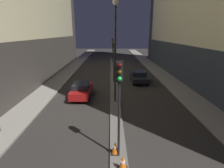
{
  "coord_description": "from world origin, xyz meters",
  "views": [
    {
      "loc": [
        -0.4,
        -3.71,
        6.15
      ],
      "look_at": [
        -0.24,
        15.35,
        0.5
      ],
      "focal_mm": 28.0,
      "sensor_mm": 36.0,
      "label": 1
    }
  ],
  "objects_px": {
    "street_lamp": "(115,38)",
    "traffic_light_mid": "(114,54)",
    "traffic_light_far": "(112,45)",
    "car_right_lane": "(139,77)",
    "traffic_cone_far": "(115,148)",
    "car_left_lane": "(82,90)",
    "traffic_cone_near": "(123,163)",
    "traffic_light_near": "(119,90)"
  },
  "relations": [
    {
      "from": "street_lamp",
      "to": "traffic_light_mid",
      "type": "bearing_deg",
      "value": 90.0
    },
    {
      "from": "traffic_light_far",
      "to": "car_right_lane",
      "type": "xyz_separation_m",
      "value": [
        3.24,
        -14.89,
        -2.94
      ]
    },
    {
      "from": "street_lamp",
      "to": "car_right_lane",
      "type": "xyz_separation_m",
      "value": [
        3.24,
        6.72,
        -4.96
      ]
    },
    {
      "from": "traffic_cone_far",
      "to": "car_left_lane",
      "type": "xyz_separation_m",
      "value": [
        -3.06,
        8.59,
        0.32
      ]
    },
    {
      "from": "traffic_light_far",
      "to": "street_lamp",
      "type": "height_order",
      "value": "street_lamp"
    },
    {
      "from": "car_right_lane",
      "to": "traffic_light_far",
      "type": "bearing_deg",
      "value": 102.27
    },
    {
      "from": "street_lamp",
      "to": "traffic_cone_near",
      "type": "relative_size",
      "value": 11.13
    },
    {
      "from": "traffic_light_near",
      "to": "street_lamp",
      "type": "relative_size",
      "value": 0.57
    },
    {
      "from": "traffic_cone_near",
      "to": "traffic_cone_far",
      "type": "relative_size",
      "value": 1.14
    },
    {
      "from": "traffic_cone_far",
      "to": "traffic_light_far",
      "type": "bearing_deg",
      "value": 89.65
    },
    {
      "from": "traffic_light_near",
      "to": "car_left_lane",
      "type": "distance_m",
      "value": 9.77
    },
    {
      "from": "traffic_light_far",
      "to": "traffic_cone_near",
      "type": "bearing_deg",
      "value": -89.72
    },
    {
      "from": "traffic_cone_near",
      "to": "car_left_lane",
      "type": "distance_m",
      "value": 10.32
    },
    {
      "from": "traffic_light_far",
      "to": "car_right_lane",
      "type": "distance_m",
      "value": 15.52
    },
    {
      "from": "traffic_light_near",
      "to": "traffic_cone_far",
      "type": "distance_m",
      "value": 3.22
    },
    {
      "from": "traffic_light_near",
      "to": "traffic_light_mid",
      "type": "height_order",
      "value": "same"
    },
    {
      "from": "traffic_cone_far",
      "to": "car_right_lane",
      "type": "height_order",
      "value": "car_right_lane"
    },
    {
      "from": "traffic_cone_far",
      "to": "car_right_lane",
      "type": "distance_m",
      "value": 14.31
    },
    {
      "from": "traffic_light_mid",
      "to": "street_lamp",
      "type": "relative_size",
      "value": 0.57
    },
    {
      "from": "traffic_light_far",
      "to": "traffic_cone_far",
      "type": "bearing_deg",
      "value": -90.35
    },
    {
      "from": "traffic_cone_near",
      "to": "car_left_lane",
      "type": "height_order",
      "value": "car_left_lane"
    },
    {
      "from": "street_lamp",
      "to": "traffic_cone_near",
      "type": "xyz_separation_m",
      "value": [
        0.15,
        -8.32,
        -5.18
      ]
    },
    {
      "from": "street_lamp",
      "to": "car_right_lane",
      "type": "bearing_deg",
      "value": 64.28
    },
    {
      "from": "street_lamp",
      "to": "car_left_lane",
      "type": "bearing_deg",
      "value": 156.32
    },
    {
      "from": "traffic_light_far",
      "to": "traffic_cone_near",
      "type": "height_order",
      "value": "traffic_light_far"
    },
    {
      "from": "traffic_light_far",
      "to": "car_right_lane",
      "type": "height_order",
      "value": "traffic_light_far"
    },
    {
      "from": "traffic_light_mid",
      "to": "car_left_lane",
      "type": "distance_m",
      "value": 6.73
    },
    {
      "from": "traffic_light_near",
      "to": "street_lamp",
      "type": "xyz_separation_m",
      "value": [
        0.0,
        7.33,
        2.02
      ]
    },
    {
      "from": "traffic_light_mid",
      "to": "traffic_light_near",
      "type": "bearing_deg",
      "value": -90.0
    },
    {
      "from": "street_lamp",
      "to": "traffic_cone_near",
      "type": "bearing_deg",
      "value": -88.99
    },
    {
      "from": "traffic_light_near",
      "to": "car_left_lane",
      "type": "bearing_deg",
      "value": 110.32
    },
    {
      "from": "traffic_light_near",
      "to": "traffic_cone_near",
      "type": "xyz_separation_m",
      "value": [
        0.15,
        -0.99,
        -3.16
      ]
    },
    {
      "from": "traffic_light_near",
      "to": "street_lamp",
      "type": "distance_m",
      "value": 7.6
    },
    {
      "from": "traffic_light_mid",
      "to": "traffic_light_far",
      "type": "relative_size",
      "value": 1.0
    },
    {
      "from": "traffic_cone_near",
      "to": "car_left_lane",
      "type": "bearing_deg",
      "value": 109.16
    },
    {
      "from": "traffic_cone_near",
      "to": "traffic_light_mid",
      "type": "bearing_deg",
      "value": 90.56
    },
    {
      "from": "car_right_lane",
      "to": "traffic_light_near",
      "type": "bearing_deg",
      "value": -102.98
    },
    {
      "from": "traffic_cone_far",
      "to": "car_left_lane",
      "type": "bearing_deg",
      "value": 109.62
    },
    {
      "from": "traffic_light_mid",
      "to": "street_lamp",
      "type": "xyz_separation_m",
      "value": [
        0.0,
        -6.56,
        2.02
      ]
    },
    {
      "from": "car_left_lane",
      "to": "traffic_light_far",
      "type": "bearing_deg",
      "value": 80.89
    },
    {
      "from": "car_left_lane",
      "to": "traffic_light_mid",
      "type": "bearing_deg",
      "value": 57.78
    },
    {
      "from": "traffic_light_mid",
      "to": "car_right_lane",
      "type": "bearing_deg",
      "value": 2.91
    }
  ]
}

